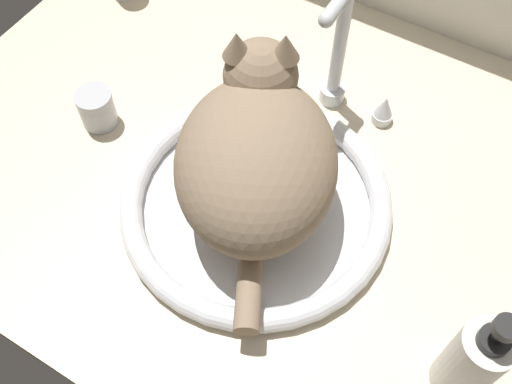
# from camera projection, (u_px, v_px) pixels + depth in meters

# --- Properties ---
(countertop) EXTENTS (1.20, 0.78, 0.03)m
(countertop) POSITION_uv_depth(u_px,v_px,m) (309.00, 192.00, 0.88)
(countertop) COLOR beige
(countertop) RESTS_ON ground
(sink_basin) EXTENTS (0.38, 0.38, 0.03)m
(sink_basin) POSITION_uv_depth(u_px,v_px,m) (256.00, 202.00, 0.84)
(sink_basin) COLOR white
(sink_basin) RESTS_ON countertop
(faucet) EXTENTS (0.20, 0.09, 0.22)m
(faucet) POSITION_uv_depth(u_px,v_px,m) (336.00, 64.00, 0.88)
(faucet) COLOR silver
(faucet) RESTS_ON countertop
(cat) EXTENTS (0.30, 0.35, 0.19)m
(cat) POSITION_uv_depth(u_px,v_px,m) (257.00, 151.00, 0.76)
(cat) COLOR #8C755B
(cat) RESTS_ON sink_basin
(metal_jar) EXTENTS (0.06, 0.06, 0.06)m
(metal_jar) POSITION_uv_depth(u_px,v_px,m) (97.00, 109.00, 0.90)
(metal_jar) COLOR #B2B5BA
(metal_jar) RESTS_ON countertop
(soap_pump_bottle) EXTENTS (0.06, 0.06, 0.19)m
(soap_pump_bottle) POSITION_uv_depth(u_px,v_px,m) (472.00, 361.00, 0.66)
(soap_pump_bottle) COLOR silver
(soap_pump_bottle) RESTS_ON countertop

